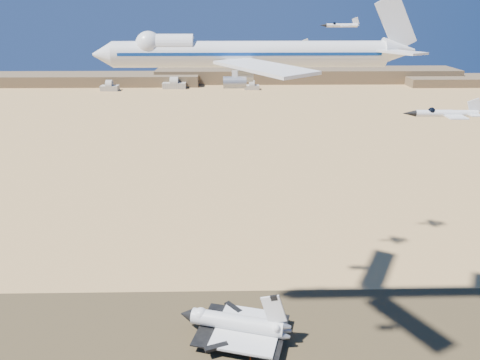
{
  "coord_description": "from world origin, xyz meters",
  "views": [
    {
      "loc": [
        13.17,
        -127.17,
        102.83
      ],
      "look_at": [
        15.82,
        8.0,
        51.84
      ],
      "focal_mm": 35.0,
      "sensor_mm": 36.0,
      "label": 1
    }
  ],
  "objects_px": {
    "crew_a": "(250,358)",
    "chase_jet_d": "(341,25)",
    "crew_b": "(268,347)",
    "carrier_747": "(240,54)",
    "chase_jet_c": "(292,46)",
    "shuttle": "(236,324)",
    "chase_jet_a": "(445,113)",
    "crew_c": "(262,352)"
  },
  "relations": [
    {
      "from": "crew_a",
      "to": "chase_jet_d",
      "type": "xyz_separation_m",
      "value": [
        37.03,
        72.77,
        94.3
      ]
    },
    {
      "from": "chase_jet_d",
      "to": "crew_b",
      "type": "bearing_deg",
      "value": -114.84
    },
    {
      "from": "crew_a",
      "to": "crew_b",
      "type": "distance_m",
      "value": 7.67
    },
    {
      "from": "carrier_747",
      "to": "chase_jet_c",
      "type": "relative_size",
      "value": 6.31
    },
    {
      "from": "crew_a",
      "to": "chase_jet_c",
      "type": "distance_m",
      "value": 105.97
    },
    {
      "from": "shuttle",
      "to": "crew_a",
      "type": "height_order",
      "value": "shuttle"
    },
    {
      "from": "shuttle",
      "to": "chase_jet_c",
      "type": "distance_m",
      "value": 97.63
    },
    {
      "from": "crew_a",
      "to": "chase_jet_c",
      "type": "xyz_separation_m",
      "value": [
        16.39,
        57.05,
        87.78
      ]
    },
    {
      "from": "carrier_747",
      "to": "chase_jet_d",
      "type": "bearing_deg",
      "value": 55.26
    },
    {
      "from": "chase_jet_a",
      "to": "chase_jet_d",
      "type": "bearing_deg",
      "value": 89.78
    },
    {
      "from": "shuttle",
      "to": "crew_b",
      "type": "distance_m",
      "value": 12.56
    },
    {
      "from": "shuttle",
      "to": "chase_jet_c",
      "type": "height_order",
      "value": "chase_jet_c"
    },
    {
      "from": "shuttle",
      "to": "chase_jet_a",
      "type": "height_order",
      "value": "chase_jet_a"
    },
    {
      "from": "crew_a",
      "to": "chase_jet_d",
      "type": "bearing_deg",
      "value": -4.7
    },
    {
      "from": "carrier_747",
      "to": "chase_jet_c",
      "type": "height_order",
      "value": "carrier_747"
    },
    {
      "from": "crew_c",
      "to": "chase_jet_a",
      "type": "xyz_separation_m",
      "value": [
        29.04,
        -35.8,
        83.66
      ]
    },
    {
      "from": "crew_c",
      "to": "carrier_747",
      "type": "bearing_deg",
      "value": -32.63
    },
    {
      "from": "crew_b",
      "to": "chase_jet_a",
      "type": "height_order",
      "value": "chase_jet_a"
    },
    {
      "from": "crew_b",
      "to": "chase_jet_d",
      "type": "distance_m",
      "value": 120.28
    },
    {
      "from": "shuttle",
      "to": "chase_jet_d",
      "type": "xyz_separation_m",
      "value": [
        41.24,
        61.42,
        90.3
      ]
    },
    {
      "from": "carrier_747",
      "to": "crew_b",
      "type": "bearing_deg",
      "value": -48.21
    },
    {
      "from": "crew_a",
      "to": "chase_jet_a",
      "type": "xyz_separation_m",
      "value": [
        32.85,
        -33.11,
        83.61
      ]
    },
    {
      "from": "crew_a",
      "to": "chase_jet_c",
      "type": "height_order",
      "value": "chase_jet_c"
    },
    {
      "from": "crew_b",
      "to": "chase_jet_d",
      "type": "xyz_separation_m",
      "value": [
        31.19,
        67.79,
        94.33
      ]
    },
    {
      "from": "shuttle",
      "to": "crew_c",
      "type": "xyz_separation_m",
      "value": [
        8.02,
        -8.67,
        -4.04
      ]
    },
    {
      "from": "shuttle",
      "to": "crew_c",
      "type": "distance_m",
      "value": 12.48
    },
    {
      "from": "crew_a",
      "to": "crew_c",
      "type": "relative_size",
      "value": 1.05
    },
    {
      "from": "crew_c",
      "to": "chase_jet_c",
      "type": "height_order",
      "value": "chase_jet_c"
    },
    {
      "from": "carrier_747",
      "to": "crew_c",
      "type": "xyz_separation_m",
      "value": [
        6.66,
        -11.91,
        -89.37
      ]
    },
    {
      "from": "chase_jet_c",
      "to": "chase_jet_a",
      "type": "bearing_deg",
      "value": -81.03
    },
    {
      "from": "crew_a",
      "to": "crew_c",
      "type": "xyz_separation_m",
      "value": [
        3.81,
        2.68,
        -0.04
      ]
    },
    {
      "from": "crew_b",
      "to": "chase_jet_c",
      "type": "relative_size",
      "value": 0.12
    },
    {
      "from": "crew_a",
      "to": "chase_jet_a",
      "type": "relative_size",
      "value": 0.12
    },
    {
      "from": "chase_jet_a",
      "to": "chase_jet_d",
      "type": "height_order",
      "value": "chase_jet_d"
    },
    {
      "from": "shuttle",
      "to": "chase_jet_d",
      "type": "height_order",
      "value": "chase_jet_d"
    },
    {
      "from": "chase_jet_a",
      "to": "chase_jet_d",
      "type": "relative_size",
      "value": 0.92
    },
    {
      "from": "crew_a",
      "to": "crew_b",
      "type": "relative_size",
      "value": 1.04
    },
    {
      "from": "carrier_747",
      "to": "chase_jet_a",
      "type": "bearing_deg",
      "value": -53.5
    },
    {
      "from": "crew_a",
      "to": "chase_jet_c",
      "type": "bearing_deg",
      "value": 6.24
    },
    {
      "from": "crew_b",
      "to": "chase_jet_a",
      "type": "distance_m",
      "value": 95.8
    },
    {
      "from": "shuttle",
      "to": "crew_b",
      "type": "xyz_separation_m",
      "value": [
        10.05,
        -6.37,
        -4.03
      ]
    },
    {
      "from": "carrier_747",
      "to": "crew_c",
      "type": "relative_size",
      "value": 52.64
    }
  ]
}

